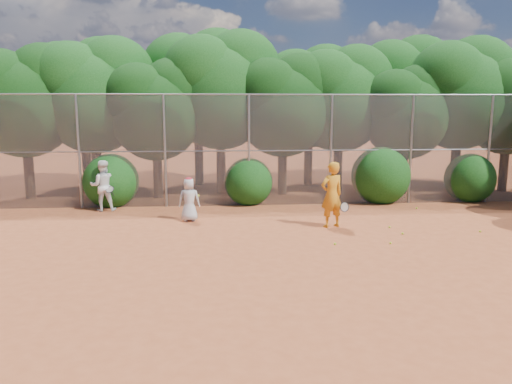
{
  "coord_description": "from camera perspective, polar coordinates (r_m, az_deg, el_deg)",
  "views": [
    {
      "loc": [
        -2.07,
        -11.93,
        3.63
      ],
      "look_at": [
        -1.0,
        2.5,
        1.1
      ],
      "focal_mm": 35.0,
      "sensor_mm": 36.0,
      "label": 1
    }
  ],
  "objects": [
    {
      "name": "ball_1",
      "position": [
        14.79,
        16.4,
        -4.56
      ],
      "size": [
        0.07,
        0.07,
        0.07
      ],
      "primitive_type": "sphere",
      "color": "#BFD727",
      "rests_on": "ground"
    },
    {
      "name": "tree_12",
      "position": [
        24.74,
        16.54,
        11.55
      ],
      "size": [
        5.02,
        4.37,
        6.88
      ],
      "color": "black",
      "rests_on": "ground"
    },
    {
      "name": "tree_11",
      "position": [
        22.95,
        6.25,
        11.19
      ],
      "size": [
        4.64,
        4.03,
        6.35
      ],
      "color": "black",
      "rests_on": "ground"
    },
    {
      "name": "tree_2",
      "position": [
        19.91,
        -11.26,
        9.59
      ],
      "size": [
        3.99,
        3.47,
        5.47
      ],
      "color": "black",
      "rests_on": "ground"
    },
    {
      "name": "tree_6",
      "position": [
        21.37,
        16.87,
        9.06
      ],
      "size": [
        3.86,
        3.36,
        5.29
      ],
      "color": "black",
      "rests_on": "ground"
    },
    {
      "name": "tree_8",
      "position": [
        23.62,
        27.04,
        9.3
      ],
      "size": [
        4.25,
        3.7,
        5.82
      ],
      "color": "black",
      "rests_on": "ground"
    },
    {
      "name": "fence_back",
      "position": [
        18.1,
        1.97,
        4.91
      ],
      "size": [
        20.05,
        0.09,
        4.03
      ],
      "color": "gray",
      "rests_on": "ground"
    },
    {
      "name": "player_teen",
      "position": [
        15.86,
        -7.64,
        -0.83
      ],
      "size": [
        0.68,
        0.46,
        1.4
      ],
      "rotation": [
        0.0,
        0.0,
        3.15
      ],
      "color": "silver",
      "rests_on": "ground"
    },
    {
      "name": "tree_4",
      "position": [
        20.34,
        3.23,
        10.26
      ],
      "size": [
        4.19,
        3.64,
        5.73
      ],
      "color": "black",
      "rests_on": "ground"
    },
    {
      "name": "tree_3",
      "position": [
        20.79,
        -3.95,
        12.0
      ],
      "size": [
        4.89,
        4.26,
        6.7
      ],
      "color": "black",
      "rests_on": "ground"
    },
    {
      "name": "tree_7",
      "position": [
        22.94,
        22.39,
        10.81
      ],
      "size": [
        4.77,
        4.14,
        6.53
      ],
      "color": "black",
      "rests_on": "ground"
    },
    {
      "name": "bush_1",
      "position": [
        18.46,
        -0.87,
        1.41
      ],
      "size": [
        1.8,
        1.8,
        1.8
      ],
      "primitive_type": "sphere",
      "color": "#104010",
      "rests_on": "ground"
    },
    {
      "name": "bush_2",
      "position": [
        19.38,
        14.07,
        2.11
      ],
      "size": [
        2.2,
        2.2,
        2.2
      ],
      "primitive_type": "sphere",
      "color": "#104010",
      "rests_on": "ground"
    },
    {
      "name": "tree_9",
      "position": [
        23.53,
        -19.04,
        11.11
      ],
      "size": [
        4.83,
        4.2,
        6.62
      ],
      "color": "black",
      "rests_on": "ground"
    },
    {
      "name": "bush_0",
      "position": [
        18.83,
        -16.24,
        1.49
      ],
      "size": [
        2.0,
        2.0,
        2.0
      ],
      "primitive_type": "sphere",
      "color": "#104010",
      "rests_on": "ground"
    },
    {
      "name": "ball_5",
      "position": [
        18.54,
        17.88,
        -1.76
      ],
      "size": [
        0.07,
        0.07,
        0.07
      ],
      "primitive_type": "sphere",
      "color": "#BFD727",
      "rests_on": "ground"
    },
    {
      "name": "tree_0",
      "position": [
        21.29,
        -24.89,
        9.82
      ],
      "size": [
        4.38,
        3.81,
        6.0
      ],
      "color": "black",
      "rests_on": "ground"
    },
    {
      "name": "tree_5",
      "position": [
        21.59,
        9.68,
        10.88
      ],
      "size": [
        4.51,
        3.92,
        6.17
      ],
      "color": "black",
      "rests_on": "ground"
    },
    {
      "name": "ball_4",
      "position": [
        13.32,
        9.01,
        -5.87
      ],
      "size": [
        0.07,
        0.07,
        0.07
      ],
      "primitive_type": "sphere",
      "color": "#BFD727",
      "rests_on": "ground"
    },
    {
      "name": "tree_10",
      "position": [
        23.01,
        -6.53,
        12.33
      ],
      "size": [
        5.15,
        4.48,
        7.06
      ],
      "color": "black",
      "rests_on": "ground"
    },
    {
      "name": "ball_3",
      "position": [
        15.82,
        24.24,
        -4.11
      ],
      "size": [
        0.07,
        0.07,
        0.07
      ],
      "primitive_type": "sphere",
      "color": "#BFD727",
      "rests_on": "ground"
    },
    {
      "name": "player_yellow",
      "position": [
        15.05,
        8.65,
        -0.31
      ],
      "size": [
        0.92,
        0.68,
        1.98
      ],
      "rotation": [
        0.0,
        0.0,
        3.47
      ],
      "color": "orange",
      "rests_on": "ground"
    },
    {
      "name": "ball_0",
      "position": [
        15.45,
        15.02,
        -3.89
      ],
      "size": [
        0.07,
        0.07,
        0.07
      ],
      "primitive_type": "sphere",
      "color": "#BFD727",
      "rests_on": "ground"
    },
    {
      "name": "ball_2",
      "position": [
        13.7,
        15.13,
        -5.65
      ],
      "size": [
        0.07,
        0.07,
        0.07
      ],
      "primitive_type": "sphere",
      "color": "#BFD727",
      "rests_on": "ground"
    },
    {
      "name": "bush_3",
      "position": [
        20.76,
        23.27,
        1.69
      ],
      "size": [
        1.9,
        1.9,
        1.9
      ],
      "primitive_type": "sphere",
      "color": "#104010",
      "rests_on": "ground"
    },
    {
      "name": "player_white",
      "position": [
        18.0,
        -17.11,
        0.69
      ],
      "size": [
        0.95,
        0.85,
        1.76
      ],
      "rotation": [
        0.0,
        0.0,
        3.28
      ],
      "color": "white",
      "rests_on": "ground"
    },
    {
      "name": "tree_1",
      "position": [
        21.05,
        -17.95,
        10.9
      ],
      "size": [
        4.64,
        4.03,
        6.35
      ],
      "color": "black",
      "rests_on": "ground"
    },
    {
      "name": "ground",
      "position": [
        12.64,
        5.4,
        -6.81
      ],
      "size": [
        80.0,
        80.0,
        0.0
      ],
      "primitive_type": "plane",
      "color": "#A34924",
      "rests_on": "ground"
    }
  ]
}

